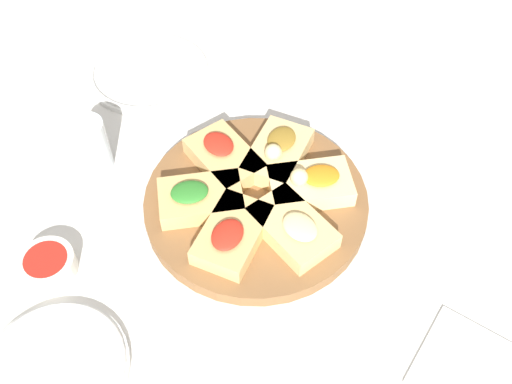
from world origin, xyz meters
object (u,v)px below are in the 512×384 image
plate_right (148,71)px  dipping_bowl (48,264)px  napkin_stack (463,364)px  plate_left (55,369)px  serving_board (256,202)px  water_glass (90,145)px

plate_right → dipping_bowl: 0.46m
plate_right → napkin_stack: (-0.13, -0.76, -0.00)m
plate_left → dipping_bowl: size_ratio=2.40×
serving_board → napkin_stack: (-0.02, -0.39, -0.01)m
plate_right → dipping_bowl: bearing=-151.8°
serving_board → napkin_stack: bearing=-92.9°
water_glass → napkin_stack: bearing=-82.1°
napkin_stack → dipping_bowl: size_ratio=1.61×
serving_board → water_glass: size_ratio=3.66×
serving_board → napkin_stack: size_ratio=2.69×
serving_board → water_glass: (-0.11, 0.27, 0.04)m
plate_left → serving_board: bearing=-3.6°
plate_right → napkin_stack: size_ratio=1.75×
dipping_bowl → napkin_stack: bearing=-63.4°
napkin_stack → dipping_bowl: bearing=116.6°
plate_right → serving_board: bearing=-106.1°
serving_board → dipping_bowl: 0.33m
plate_left → water_glass: (0.27, 0.24, 0.04)m
plate_left → water_glass: size_ratio=2.03×
serving_board → dipping_bowl: bearing=151.7°
plate_right → dipping_bowl: size_ratio=2.82×
serving_board → dipping_bowl: (-0.29, 0.16, 0.00)m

